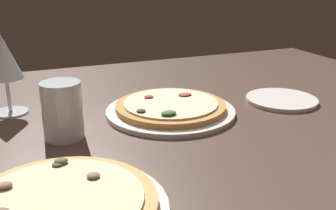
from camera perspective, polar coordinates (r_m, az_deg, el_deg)
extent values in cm
cube|color=brown|center=(81.21, -0.39, -4.05)|extent=(150.00, 110.00, 4.00)
cylinder|color=silver|center=(86.03, 0.36, -0.90)|extent=(27.64, 27.64, 1.00)
cylinder|color=#C68C47|center=(85.66, 0.36, -0.21)|extent=(23.52, 23.52, 1.20)
cylinder|color=beige|center=(85.40, 0.37, 0.30)|extent=(20.16, 20.16, 0.40)
ellipsoid|color=#387033|center=(78.26, -0.34, -1.18)|extent=(1.74, 1.47, 0.40)
ellipsoid|color=#AD4733|center=(88.16, -2.87, 1.19)|extent=(2.09, 1.71, 0.49)
ellipsoid|color=#AD4733|center=(89.79, 2.44, 1.52)|extent=(3.09, 2.31, 0.44)
ellipsoid|color=#387033|center=(77.81, 0.05, -1.15)|extent=(3.18, 2.26, 0.79)
ellipsoid|color=#4C3828|center=(79.66, -3.86, -0.81)|extent=(1.86, 1.77, 0.51)
cylinder|color=tan|center=(53.69, -15.07, -13.52)|extent=(24.80, 24.80, 1.20)
cylinder|color=beige|center=(53.27, -15.14, -12.79)|extent=(21.26, 21.26, 0.40)
ellipsoid|color=#387033|center=(60.93, -15.40, -8.09)|extent=(1.69, 1.42, 0.43)
ellipsoid|color=#937556|center=(57.37, -22.38, -10.54)|extent=(2.36, 1.71, 0.75)
ellipsoid|color=#937556|center=(56.61, -10.58, -9.78)|extent=(1.84, 1.69, 0.63)
ellipsoid|color=brown|center=(61.35, -14.95, -7.67)|extent=(2.03, 1.64, 0.77)
cylinder|color=silver|center=(92.80, -21.42, -0.95)|extent=(7.29, 7.29, 0.40)
cylinder|color=silver|center=(91.63, -21.71, 1.32)|extent=(0.80, 0.80, 7.33)
cone|color=silver|center=(89.64, -22.36, 6.35)|extent=(7.26, 7.26, 9.21)
cone|color=#5B0F19|center=(90.23, -22.14, 4.63)|extent=(2.58, 2.58, 3.64)
cylinder|color=silver|center=(74.95, -14.78, -0.75)|extent=(7.29, 7.29, 10.59)
cylinder|color=silver|center=(75.82, -14.62, -2.55)|extent=(6.71, 6.71, 5.54)
cylinder|color=silver|center=(97.36, 15.83, 0.74)|extent=(16.40, 16.40, 0.90)
ellipsoid|color=silver|center=(98.59, -13.21, 1.22)|extent=(4.35, 3.32, 1.00)
cylinder|color=silver|center=(103.23, -14.04, 1.88)|extent=(2.06, 9.99, 0.70)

